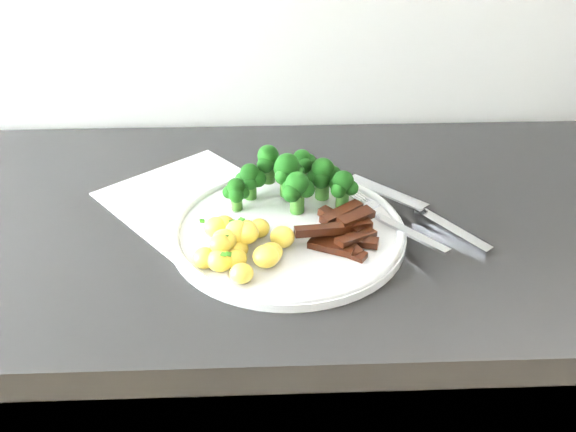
% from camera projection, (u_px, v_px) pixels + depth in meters
% --- Properties ---
extents(counter, '(2.31, 0.58, 0.87)m').
position_uv_depth(counter, '(247.00, 426.00, 1.09)').
color(counter, black).
rests_on(counter, ground).
extents(recipe_paper, '(0.35, 0.36, 0.00)m').
position_uv_depth(recipe_paper, '(209.00, 209.00, 0.87)').
color(recipe_paper, white).
rests_on(recipe_paper, counter).
extents(plate, '(0.31, 0.31, 0.02)m').
position_uv_depth(plate, '(288.00, 230.00, 0.82)').
color(plate, white).
rests_on(plate, counter).
extents(broccoli, '(0.18, 0.11, 0.07)m').
position_uv_depth(broccoli, '(291.00, 176.00, 0.86)').
color(broccoli, '#2D5D1C').
rests_on(broccoli, plate).
extents(potatoes, '(0.12, 0.13, 0.04)m').
position_uv_depth(potatoes, '(240.00, 243.00, 0.76)').
color(potatoes, '#FFE04F').
rests_on(potatoes, plate).
extents(beef_strips, '(0.11, 0.12, 0.03)m').
position_uv_depth(beef_strips, '(344.00, 232.00, 0.79)').
color(beef_strips, black).
rests_on(beef_strips, plate).
extents(fork, '(0.12, 0.17, 0.02)m').
position_uv_depth(fork, '(395.00, 223.00, 0.81)').
color(fork, silver).
rests_on(fork, plate).
extents(knife, '(0.17, 0.20, 0.03)m').
position_uv_depth(knife, '(432.00, 220.00, 0.84)').
color(knife, silver).
rests_on(knife, plate).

